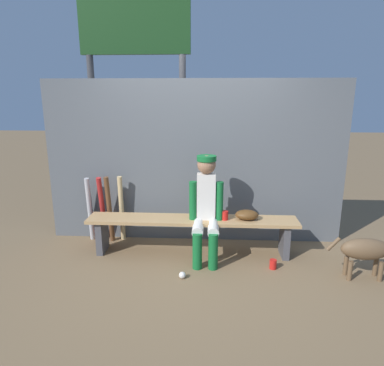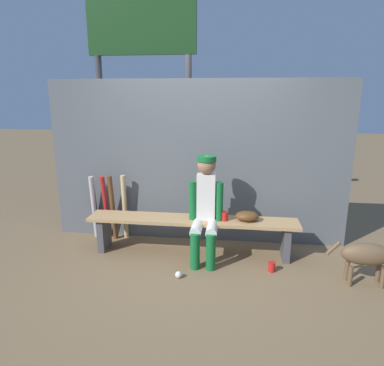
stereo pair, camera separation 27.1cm
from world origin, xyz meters
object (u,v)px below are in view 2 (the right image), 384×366
at_px(player_seated, 205,205).
at_px(bat_aluminum_black, 95,208).
at_px(bat_aluminum_red, 106,207).
at_px(baseball, 179,275).
at_px(bat_wood_dark, 113,208).
at_px(bat_aluminum_silver, 94,207).
at_px(dugout_bench, 192,226).
at_px(baseball_glove, 247,216).
at_px(dog, 373,255).
at_px(cup_on_bench, 225,216).
at_px(scoreboard, 146,56).
at_px(cup_on_ground, 272,267).
at_px(bat_wood_natural, 125,207).

distance_m(player_seated, bat_aluminum_black, 1.68).
distance_m(bat_aluminum_red, baseball, 1.54).
relative_size(bat_wood_dark, bat_aluminum_red, 0.99).
distance_m(player_seated, bat_aluminum_red, 1.47).
bearing_deg(bat_aluminum_red, bat_wood_dark, -12.07).
bearing_deg(bat_aluminum_silver, bat_wood_dark, -5.94).
bearing_deg(bat_aluminum_red, bat_aluminum_black, 160.17).
bearing_deg(dugout_bench, baseball_glove, 0.00).
height_order(bat_wood_dark, dog, bat_wood_dark).
relative_size(bat_aluminum_black, dog, 0.99).
distance_m(player_seated, baseball, 0.85).
bearing_deg(bat_aluminum_black, cup_on_bench, -12.76).
bearing_deg(baseball, bat_aluminum_silver, 144.61).
bearing_deg(scoreboard, dugout_bench, -56.10).
xyz_separation_m(cup_on_ground, cup_on_bench, (-0.55, 0.32, 0.47)).
bearing_deg(bat_wood_natural, scoreboard, 80.88).
xyz_separation_m(bat_aluminum_black, scoreboard, (0.58, 0.85, 2.07)).
distance_m(bat_aluminum_red, cup_on_bench, 1.66).
distance_m(cup_on_bench, dog, 1.63).
xyz_separation_m(player_seated, dog, (1.77, -0.38, -0.34)).
xyz_separation_m(player_seated, cup_on_bench, (0.23, 0.09, -0.16)).
xyz_separation_m(player_seated, bat_aluminum_black, (-1.59, 0.50, -0.26)).
bearing_deg(bat_wood_dark, baseball, -41.08).
bearing_deg(cup_on_bench, bat_wood_natural, 164.37).
height_order(baseball_glove, bat_aluminum_silver, bat_aluminum_silver).
distance_m(bat_aluminum_black, baseball, 1.72).
xyz_separation_m(bat_aluminum_silver, bat_aluminum_black, (-0.02, 0.06, -0.03)).
xyz_separation_m(bat_wood_natural, bat_aluminum_silver, (-0.42, -0.04, -0.01)).
height_order(bat_aluminum_black, dog, bat_aluminum_black).
xyz_separation_m(dugout_bench, bat_wood_dark, (-1.12, 0.30, 0.09)).
xyz_separation_m(player_seated, bat_aluminum_silver, (-1.57, 0.43, -0.23)).
bearing_deg(cup_on_ground, player_seated, 163.25).
bearing_deg(dugout_bench, cup_on_ground, -19.75).
bearing_deg(player_seated, scoreboard, 126.74).
distance_m(dugout_bench, dog, 2.01).
distance_m(dugout_bench, bat_aluminum_black, 1.47).
bearing_deg(bat_aluminum_black, baseball_glove, -10.61).
bearing_deg(dog, bat_wood_dark, 165.56).
height_order(bat_wood_dark, baseball, bat_wood_dark).
bearing_deg(scoreboard, bat_wood_dark, -106.94).
xyz_separation_m(bat_wood_natural, bat_aluminum_black, (-0.44, 0.03, -0.04)).
distance_m(bat_wood_dark, baseball, 1.45).
xyz_separation_m(dugout_bench, cup_on_ground, (0.95, -0.34, -0.31)).
bearing_deg(bat_wood_natural, cup_on_bench, -15.63).
relative_size(dugout_bench, scoreboard, 0.71).
relative_size(baseball_glove, cup_on_ground, 2.55).
xyz_separation_m(bat_aluminum_silver, cup_on_ground, (2.35, -0.67, -0.39)).
bearing_deg(scoreboard, baseball_glove, -39.55).
bearing_deg(bat_wood_natural, bat_aluminum_silver, -175.17).
xyz_separation_m(bat_aluminum_silver, scoreboard, (0.56, 0.91, 2.04)).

